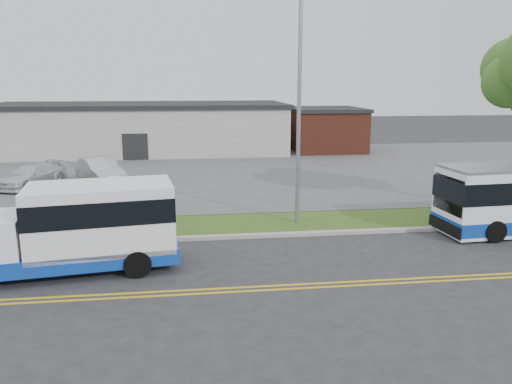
{
  "coord_description": "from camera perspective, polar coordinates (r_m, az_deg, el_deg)",
  "views": [
    {
      "loc": [
        -1.54,
        -18.16,
        6.22
      ],
      "look_at": [
        1.12,
        2.44,
        1.6
      ],
      "focal_mm": 35.0,
      "sensor_mm": 36.0,
      "label": 1
    }
  ],
  "objects": [
    {
      "name": "curb",
      "position": [
        20.27,
        -2.66,
        -5.12
      ],
      "size": [
        80.0,
        0.3,
        0.15
      ],
      "primitive_type": "cube",
      "color": "#9E9B93",
      "rests_on": "ground"
    },
    {
      "name": "commercial_building",
      "position": [
        45.55,
        -13.05,
        7.14
      ],
      "size": [
        25.4,
        10.4,
        4.35
      ],
      "color": "#9E9E99",
      "rests_on": "ground"
    },
    {
      "name": "ground",
      "position": [
        19.25,
        -2.38,
        -6.32
      ],
      "size": [
        140.0,
        140.0,
        0.0
      ],
      "primitive_type": "plane",
      "color": "#28282B",
      "rests_on": "ground"
    },
    {
      "name": "shuttle_bus",
      "position": [
        17.53,
        -19.65,
        -3.65
      ],
      "size": [
        7.84,
        3.47,
        2.91
      ],
      "rotation": [
        0.0,
        0.0,
        0.14
      ],
      "color": "#0E399D",
      "rests_on": "ground"
    },
    {
      "name": "parked_car_a",
      "position": [
        31.52,
        -17.36,
        2.26
      ],
      "size": [
        3.81,
        5.09,
        1.6
      ],
      "primitive_type": "imported",
      "rotation": [
        0.0,
        0.0,
        0.5
      ],
      "color": "#A9ABB1",
      "rests_on": "parking_lot"
    },
    {
      "name": "parked_car_b",
      "position": [
        32.34,
        -24.25,
        1.72
      ],
      "size": [
        3.75,
        4.94,
        1.33
      ],
      "primitive_type": "imported",
      "rotation": [
        0.0,
        0.0,
        -0.47
      ],
      "color": "silver",
      "rests_on": "parking_lot"
    },
    {
      "name": "parking_lot",
      "position": [
        35.73,
        -4.78,
        2.56
      ],
      "size": [
        80.0,
        25.0,
        0.1
      ],
      "primitive_type": "cube",
      "color": "#4C4C4F",
      "rests_on": "ground"
    },
    {
      "name": "brick_wing",
      "position": [
        45.97,
        7.93,
        7.11
      ],
      "size": [
        6.3,
        7.3,
        3.9
      ],
      "color": "brown",
      "rests_on": "ground"
    },
    {
      "name": "pedestrian",
      "position": [
        22.18,
        -11.4,
        -1.49
      ],
      "size": [
        0.67,
        0.49,
        1.68
      ],
      "primitive_type": "imported",
      "rotation": [
        0.0,
        0.0,
        3.3
      ],
      "color": "black",
      "rests_on": "verge"
    },
    {
      "name": "lane_line_north",
      "position": [
        15.67,
        -1.13,
        -10.82
      ],
      "size": [
        70.0,
        0.12,
        0.01
      ],
      "primitive_type": "cube",
      "color": "gold",
      "rests_on": "ground"
    },
    {
      "name": "lane_line_south",
      "position": [
        15.4,
        -1.01,
        -11.26
      ],
      "size": [
        70.0,
        0.12,
        0.01
      ],
      "primitive_type": "cube",
      "color": "gold",
      "rests_on": "ground"
    },
    {
      "name": "verge",
      "position": [
        22.0,
        -3.05,
        -3.77
      ],
      "size": [
        80.0,
        3.3,
        0.1
      ],
      "primitive_type": "cube",
      "color": "#2E4818",
      "rests_on": "ground"
    },
    {
      "name": "streetlight_near",
      "position": [
        21.39,
        4.98,
        9.85
      ],
      "size": [
        0.35,
        1.53,
        9.5
      ],
      "color": "gray",
      "rests_on": "verge"
    },
    {
      "name": "grocery_bag_right",
      "position": [
        22.57,
        -10.53,
        -2.98
      ],
      "size": [
        0.32,
        0.32,
        0.32
      ],
      "primitive_type": "sphere",
      "color": "white",
      "rests_on": "verge"
    },
    {
      "name": "grocery_bag_left",
      "position": [
        22.14,
        -12.15,
        -3.36
      ],
      "size": [
        0.32,
        0.32,
        0.32
      ],
      "primitive_type": "sphere",
      "color": "white",
      "rests_on": "verge"
    }
  ]
}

